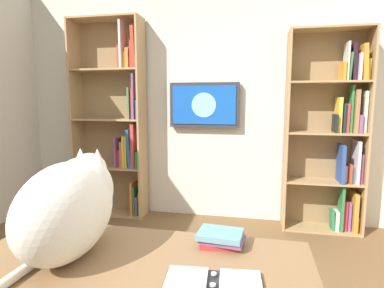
% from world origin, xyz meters
% --- Properties ---
extents(wall_back, '(4.52, 0.06, 2.70)m').
position_xyz_m(wall_back, '(0.00, -2.23, 1.35)').
color(wall_back, silver).
rests_on(wall_back, ground).
extents(bookshelf_left, '(0.77, 0.28, 2.02)m').
position_xyz_m(bookshelf_left, '(-1.26, -2.06, 0.98)').
color(bookshelf_left, tan).
rests_on(bookshelf_left, ground).
extents(bookshelf_right, '(0.83, 0.28, 2.23)m').
position_xyz_m(bookshelf_right, '(1.07, -2.07, 1.11)').
color(bookshelf_right, tan).
rests_on(bookshelf_right, ground).
extents(wall_mounted_tv, '(0.77, 0.07, 0.49)m').
position_xyz_m(wall_mounted_tv, '(0.08, -2.15, 1.28)').
color(wall_mounted_tv, '#333338').
extents(cat, '(0.29, 0.66, 0.40)m').
position_xyz_m(cat, '(0.21, 0.22, 0.93)').
color(cat, silver).
rests_on(cat, desk).
extents(open_binder, '(0.35, 0.25, 0.02)m').
position_xyz_m(open_binder, '(-0.37, 0.36, 0.73)').
color(open_binder, '#26262B').
rests_on(open_binder, desk).
extents(paper_towel_roll, '(0.11, 0.11, 0.22)m').
position_xyz_m(paper_towel_roll, '(0.41, 0.08, 0.84)').
color(paper_towel_roll, white).
rests_on(paper_towel_roll, desk).
extents(desk_book_stack, '(0.20, 0.15, 0.06)m').
position_xyz_m(desk_book_stack, '(-0.36, 0.04, 0.76)').
color(desk_book_stack, '#B7332D').
rests_on(desk_book_stack, desk).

